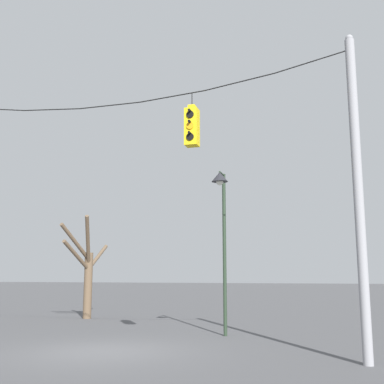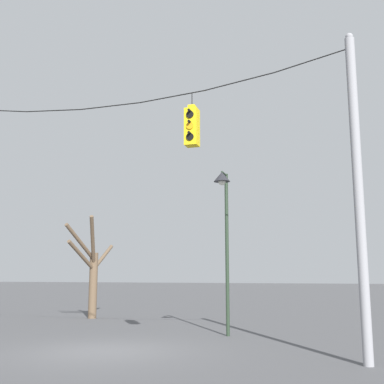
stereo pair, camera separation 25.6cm
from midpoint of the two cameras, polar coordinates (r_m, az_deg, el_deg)
name	(u,v)px [view 1 (the left image)]	position (r m, az deg, el deg)	size (l,w,h in m)	color
ground_plane	(104,352)	(13.41, -10.98, -18.08)	(200.00, 200.00, 0.00)	#4C4C4F
utility_pole_right	(358,191)	(11.86, 18.52, 0.12)	(0.23, 0.23, 7.84)	gray
span_wire	(109,97)	(14.05, -10.29, 11.06)	(13.00, 0.03, 0.81)	black
traffic_light_over_intersection	(192,127)	(12.82, -0.58, 7.74)	(0.34, 0.58, 1.46)	yellow
street_lamp	(222,208)	(16.09, 3.08, -1.87)	(0.55, 0.94, 5.40)	#233323
bare_tree	(87,271)	(22.93, -12.68, -9.11)	(1.19, 4.02, 4.57)	brown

